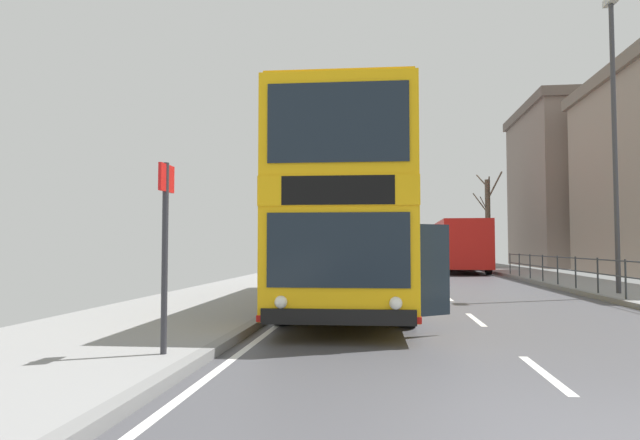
{
  "coord_description": "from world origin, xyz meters",
  "views": [
    {
      "loc": [
        -1.93,
        -4.18,
        1.53
      ],
      "look_at": [
        -3.33,
        7.96,
        2.13
      ],
      "focal_mm": 30.15,
      "sensor_mm": 36.0,
      "label": 1
    }
  ],
  "objects_px": {
    "street_lamp_far_side": "(614,123)",
    "background_bus_far_lane": "(459,245)",
    "bare_tree_far_00": "(488,219)",
    "double_decker_bus_main": "(350,216)",
    "bus_stop_sign_near": "(165,235)",
    "background_building_01": "(601,185)"
  },
  "relations": [
    {
      "from": "double_decker_bus_main",
      "to": "bare_tree_far_00",
      "type": "bearing_deg",
      "value": 72.84
    },
    {
      "from": "double_decker_bus_main",
      "to": "background_building_01",
      "type": "height_order",
      "value": "background_building_01"
    },
    {
      "from": "street_lamp_far_side",
      "to": "bare_tree_far_00",
      "type": "relative_size",
      "value": 1.28
    },
    {
      "from": "street_lamp_far_side",
      "to": "background_building_01",
      "type": "relative_size",
      "value": 0.72
    },
    {
      "from": "street_lamp_far_side",
      "to": "bare_tree_far_00",
      "type": "distance_m",
      "value": 25.33
    },
    {
      "from": "street_lamp_far_side",
      "to": "bare_tree_far_00",
      "type": "bearing_deg",
      "value": 87.55
    },
    {
      "from": "background_building_01",
      "to": "street_lamp_far_side",
      "type": "bearing_deg",
      "value": -110.32
    },
    {
      "from": "background_bus_far_lane",
      "to": "bare_tree_far_00",
      "type": "xyz_separation_m",
      "value": [
        3.46,
        9.0,
        1.96
      ]
    },
    {
      "from": "background_bus_far_lane",
      "to": "bus_stop_sign_near",
      "type": "distance_m",
      "value": 27.46
    },
    {
      "from": "street_lamp_far_side",
      "to": "background_building_01",
      "type": "height_order",
      "value": "background_building_01"
    },
    {
      "from": "bus_stop_sign_near",
      "to": "street_lamp_far_side",
      "type": "xyz_separation_m",
      "value": [
        9.78,
        10.19,
        3.57
      ]
    },
    {
      "from": "bus_stop_sign_near",
      "to": "background_building_01",
      "type": "height_order",
      "value": "background_building_01"
    },
    {
      "from": "background_bus_far_lane",
      "to": "background_building_01",
      "type": "bearing_deg",
      "value": 40.01
    },
    {
      "from": "street_lamp_far_side",
      "to": "background_bus_far_lane",
      "type": "bearing_deg",
      "value": 98.32
    },
    {
      "from": "background_bus_far_lane",
      "to": "bus_stop_sign_near",
      "type": "bearing_deg",
      "value": -105.64
    },
    {
      "from": "double_decker_bus_main",
      "to": "background_building_01",
      "type": "distance_m",
      "value": 34.9
    },
    {
      "from": "bare_tree_far_00",
      "to": "street_lamp_far_side",
      "type": "bearing_deg",
      "value": -92.45
    },
    {
      "from": "double_decker_bus_main",
      "to": "bus_stop_sign_near",
      "type": "xyz_separation_m",
      "value": [
        -2.0,
        -6.78,
        -0.6
      ]
    },
    {
      "from": "background_bus_far_lane",
      "to": "background_building_01",
      "type": "relative_size",
      "value": 0.79
    },
    {
      "from": "bus_stop_sign_near",
      "to": "bare_tree_far_00",
      "type": "height_order",
      "value": "bare_tree_far_00"
    },
    {
      "from": "street_lamp_far_side",
      "to": "background_building_01",
      "type": "distance_m",
      "value": 28.25
    },
    {
      "from": "bus_stop_sign_near",
      "to": "bare_tree_far_00",
      "type": "bearing_deg",
      "value": 72.97
    }
  ]
}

